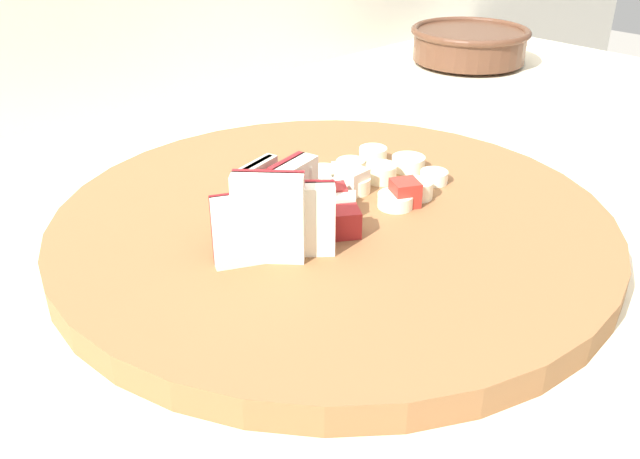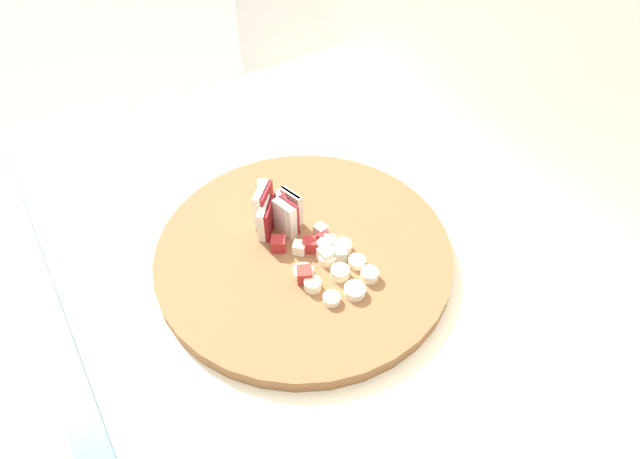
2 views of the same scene
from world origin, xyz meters
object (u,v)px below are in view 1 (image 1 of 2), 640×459
ceramic_bowl (469,43)px  cutting_board (333,225)px  banana_slice_rows (381,176)px  apple_dice_pile (344,193)px  apple_wedge_fan (276,211)px

ceramic_bowl → cutting_board: bearing=-154.4°
cutting_board → banana_slice_rows: bearing=10.6°
apple_dice_pile → banana_slice_rows: (0.05, 0.01, -0.00)m
cutting_board → apple_wedge_fan: apple_wedge_fan is taller
cutting_board → banana_slice_rows: (0.07, 0.01, 0.02)m
banana_slice_rows → ceramic_bowl: bearing=27.7°
apple_wedge_fan → banana_slice_rows: (0.14, 0.02, -0.02)m
cutting_board → banana_slice_rows: 0.07m
cutting_board → banana_slice_rows: size_ratio=4.29×
apple_wedge_fan → apple_dice_pile: size_ratio=0.98×
cutting_board → apple_wedge_fan: 0.08m
apple_wedge_fan → ceramic_bowl: apple_wedge_fan is taller
banana_slice_rows → ceramic_bowl: 0.50m
banana_slice_rows → cutting_board: bearing=-169.4°
apple_dice_pile → ceramic_bowl: ceramic_bowl is taller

